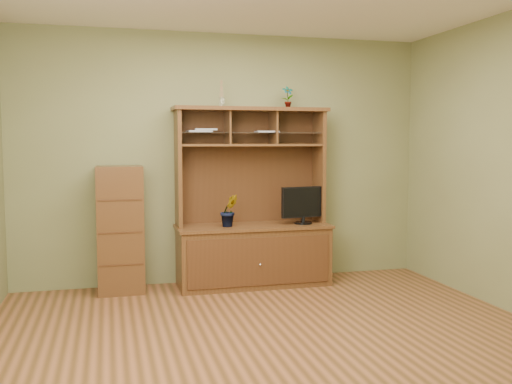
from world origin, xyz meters
name	(u,v)px	position (x,y,z in m)	size (l,w,h in m)	color
room	(277,166)	(0.00, 0.00, 1.35)	(4.54, 4.04, 2.74)	#513317
media_hutch	(253,236)	(0.25, 1.73, 0.52)	(1.66, 0.61, 1.90)	#3F2512
monitor	(303,204)	(0.80, 1.65, 0.86)	(0.51, 0.19, 0.40)	black
orchid_plant	(229,211)	(-0.02, 1.65, 0.82)	(0.19, 0.15, 0.34)	#35561D
top_plant	(288,97)	(0.66, 1.80, 2.02)	(0.13, 0.08, 0.24)	#2F5F21
reed_diffuser	(221,96)	(-0.07, 1.80, 2.01)	(0.06, 0.06, 0.28)	silver
magazines	(224,131)	(-0.05, 1.81, 1.65)	(0.98, 0.20, 0.04)	#AFAFB4
side_cabinet	(120,229)	(-1.13, 1.77, 0.65)	(0.46, 0.42, 1.29)	#3F2512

